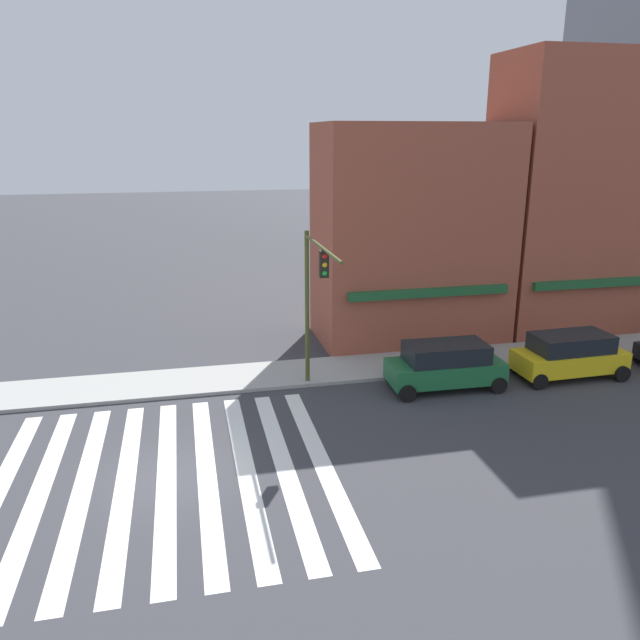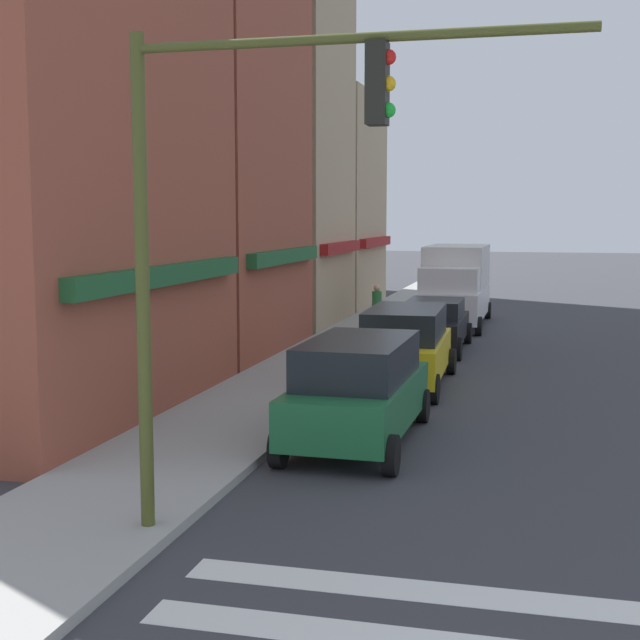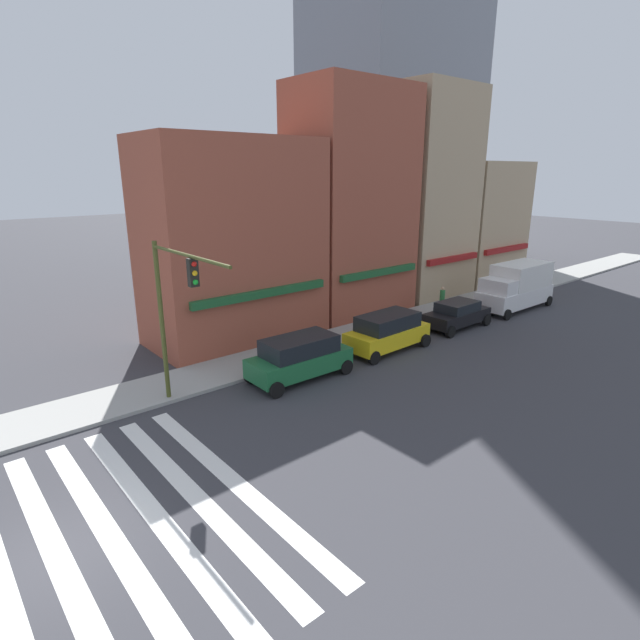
{
  "view_description": "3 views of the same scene",
  "coord_description": "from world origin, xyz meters",
  "px_view_note": "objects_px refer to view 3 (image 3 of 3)",
  "views": [
    {
      "loc": [
        0.92,
        -17.48,
        10.1
      ],
      "look_at": [
        5.7,
        4.0,
        3.5
      ],
      "focal_mm": 35.0,
      "sensor_mm": 36.0,
      "label": 1
    },
    {
      "loc": [
        -4.73,
        1.44,
        4.2
      ],
      "look_at": [
        13.39,
        6.0,
        2.0
      ],
      "focal_mm": 50.0,
      "sensor_mm": 36.0,
      "label": 2
    },
    {
      "loc": [
        -1.51,
        -11.69,
        8.94
      ],
      "look_at": [
        13.39,
        6.0,
        2.0
      ],
      "focal_mm": 28.0,
      "sensor_mm": 36.0,
      "label": 3
    }
  ],
  "objects_px": {
    "traffic_signal": "(174,300)",
    "box_truck_white": "(516,286)",
    "sedan_black": "(457,314)",
    "pedestrian_green_top": "(442,300)",
    "suv_green": "(300,357)",
    "suv_yellow": "(387,331)"
  },
  "relations": [
    {
      "from": "box_truck_white",
      "to": "pedestrian_green_top",
      "type": "distance_m",
      "value": 5.62
    },
    {
      "from": "suv_yellow",
      "to": "sedan_black",
      "type": "bearing_deg",
      "value": -1.71
    },
    {
      "from": "suv_yellow",
      "to": "pedestrian_green_top",
      "type": "height_order",
      "value": "suv_yellow"
    },
    {
      "from": "traffic_signal",
      "to": "sedan_black",
      "type": "relative_size",
      "value": 1.46
    },
    {
      "from": "box_truck_white",
      "to": "pedestrian_green_top",
      "type": "xyz_separation_m",
      "value": [
        -5.2,
        2.08,
        -0.51
      ]
    },
    {
      "from": "traffic_signal",
      "to": "suv_yellow",
      "type": "bearing_deg",
      "value": -2.04
    },
    {
      "from": "suv_green",
      "to": "suv_yellow",
      "type": "distance_m",
      "value": 5.71
    },
    {
      "from": "suv_yellow",
      "to": "pedestrian_green_top",
      "type": "distance_m",
      "value": 7.65
    },
    {
      "from": "suv_yellow",
      "to": "suv_green",
      "type": "bearing_deg",
      "value": 178.29
    },
    {
      "from": "traffic_signal",
      "to": "suv_yellow",
      "type": "distance_m",
      "value": 11.64
    },
    {
      "from": "box_truck_white",
      "to": "suv_yellow",
      "type": "bearing_deg",
      "value": -179.57
    },
    {
      "from": "traffic_signal",
      "to": "box_truck_white",
      "type": "bearing_deg",
      "value": -0.96
    },
    {
      "from": "suv_green",
      "to": "sedan_black",
      "type": "distance_m",
      "value": 11.74
    },
    {
      "from": "suv_green",
      "to": "pedestrian_green_top",
      "type": "xyz_separation_m",
      "value": [
        13.07,
        2.08,
        0.04
      ]
    },
    {
      "from": "suv_yellow",
      "to": "box_truck_white",
      "type": "relative_size",
      "value": 0.76
    },
    {
      "from": "suv_yellow",
      "to": "box_truck_white",
      "type": "bearing_deg",
      "value": -1.71
    },
    {
      "from": "box_truck_white",
      "to": "pedestrian_green_top",
      "type": "height_order",
      "value": "box_truck_white"
    },
    {
      "from": "suv_green",
      "to": "suv_yellow",
      "type": "xyz_separation_m",
      "value": [
        5.71,
        0.0,
        0.0
      ]
    },
    {
      "from": "traffic_signal",
      "to": "box_truck_white",
      "type": "relative_size",
      "value": 1.04
    },
    {
      "from": "suv_green",
      "to": "sedan_black",
      "type": "relative_size",
      "value": 1.07
    },
    {
      "from": "traffic_signal",
      "to": "sedan_black",
      "type": "height_order",
      "value": "traffic_signal"
    },
    {
      "from": "sedan_black",
      "to": "box_truck_white",
      "type": "bearing_deg",
      "value": -0.37
    }
  ]
}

